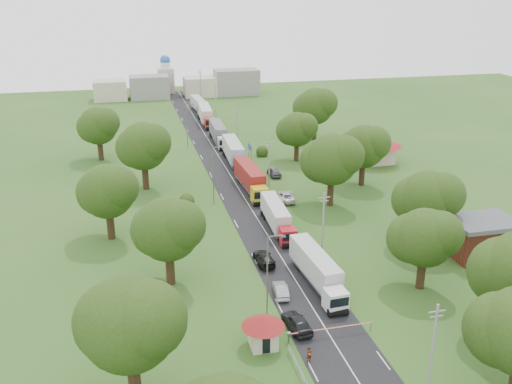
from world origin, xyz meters
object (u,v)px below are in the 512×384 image
object	(u,v)px
boom_barrier	(318,331)
car_lane_mid	(281,290)
truck_0	(317,270)
car_lane_front	(297,322)
pedestrian_near	(309,355)
guard_booth	(263,328)
info_sign	(250,150)

from	to	relation	value
boom_barrier	car_lane_mid	world-z (taller)	car_lane_mid
truck_0	boom_barrier	bearing A→B (deg)	-108.72
boom_barrier	car_lane_mid	bearing A→B (deg)	98.53
car_lane_front	pedestrian_near	size ratio (longest dim) A/B	3.13
boom_barrier	pedestrian_near	size ratio (longest dim) A/B	5.89
guard_booth	truck_0	bearing A→B (deg)	48.04
boom_barrier	truck_0	bearing A→B (deg)	71.28
info_sign	car_lane_mid	bearing A→B (deg)	-98.88
boom_barrier	pedestrian_near	distance (m)	4.11
boom_barrier	pedestrian_near	bearing A→B (deg)	-121.47
car_lane_front	car_lane_mid	xyz separation A→B (m)	(0.26, 7.12, -0.15)
pedestrian_near	boom_barrier	bearing A→B (deg)	44.07
guard_booth	truck_0	xyz separation A→B (m)	(9.37, 10.42, -0.08)
boom_barrier	info_sign	xyz separation A→B (m)	(6.56, 60.00, 2.11)
car_lane_front	car_lane_mid	size ratio (longest dim) A/B	1.18
pedestrian_near	guard_booth	bearing A→B (deg)	122.14
guard_booth	car_lane_mid	world-z (taller)	guard_booth
truck_0	pedestrian_near	size ratio (longest dim) A/B	9.09
boom_barrier	truck_0	size ratio (longest dim) A/B	0.65
boom_barrier	car_lane_mid	size ratio (longest dim) A/B	2.22
guard_booth	pedestrian_near	size ratio (longest dim) A/B	2.81
boom_barrier	info_sign	bearing A→B (deg)	83.76
car_lane_mid	pedestrian_near	size ratio (longest dim) A/B	2.65
guard_booth	truck_0	world-z (taller)	truck_0
guard_booth	info_sign	bearing A→B (deg)	78.32
info_sign	car_lane_mid	distance (m)	51.47
info_sign	pedestrian_near	xyz separation A→B (m)	(-8.70, -63.50, -2.22)
boom_barrier	pedestrian_near	world-z (taller)	pedestrian_near
boom_barrier	guard_booth	world-z (taller)	guard_booth
pedestrian_near	car_lane_front	bearing A→B (deg)	70.42
truck_0	pedestrian_near	distance (m)	15.09
boom_barrier	car_lane_front	bearing A→B (deg)	128.34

